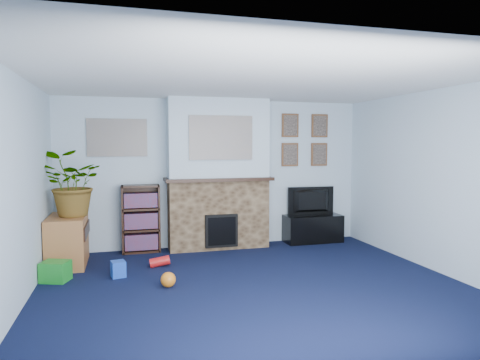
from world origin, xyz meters
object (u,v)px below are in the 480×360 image
object	(u,v)px
bookshelf	(141,220)
sideboard	(68,240)
tv_stand	(313,229)
television	(313,201)

from	to	relation	value
bookshelf	sideboard	world-z (taller)	bookshelf
tv_stand	bookshelf	bearing A→B (deg)	178.48
television	bookshelf	distance (m)	2.89
tv_stand	sideboard	world-z (taller)	sideboard
television	bookshelf	size ratio (longest dim) A/B	0.79
television	tv_stand	bearing A→B (deg)	92.19
tv_stand	bookshelf	xyz separation A→B (m)	(-2.88, 0.08, 0.28)
television	bookshelf	bearing A→B (deg)	1.07
television	sideboard	size ratio (longest dim) A/B	0.94
bookshelf	sideboard	size ratio (longest dim) A/B	1.19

